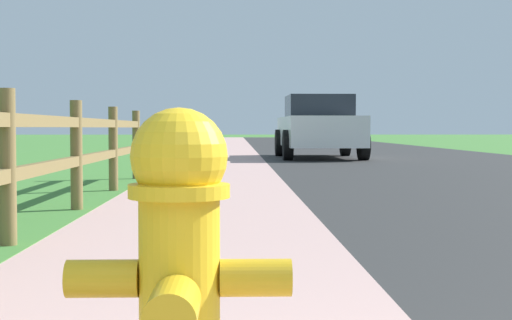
# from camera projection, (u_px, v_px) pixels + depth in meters

# --- Properties ---
(ground_plane) EXTENTS (120.00, 120.00, 0.00)m
(ground_plane) POSITION_uv_depth(u_px,v_px,m) (256.00, 151.00, 25.11)
(ground_plane) COLOR #417C33
(road_asphalt) EXTENTS (7.00, 66.00, 0.01)m
(road_asphalt) POSITION_uv_depth(u_px,v_px,m) (352.00, 149.00, 27.21)
(road_asphalt) COLOR #2D2D2D
(road_asphalt) RESTS_ON ground
(curb_concrete) EXTENTS (6.00, 66.00, 0.01)m
(curb_concrete) POSITION_uv_depth(u_px,v_px,m) (170.00, 149.00, 27.02)
(curb_concrete) COLOR #C19993
(curb_concrete) RESTS_ON ground
(grass_verge) EXTENTS (5.00, 66.00, 0.00)m
(grass_verge) POSITION_uv_depth(u_px,v_px,m) (127.00, 149.00, 26.98)
(grass_verge) COLOR #417C33
(grass_verge) RESTS_ON ground
(fire_hydrant) EXTENTS (0.58, 0.47, 0.81)m
(fire_hydrant) POSITION_uv_depth(u_px,v_px,m) (179.00, 260.00, 1.94)
(fire_hydrant) COLOR yellow
(fire_hydrant) RESTS_ON ground
(rail_fence) EXTENTS (0.11, 10.74, 1.01)m
(rail_fence) POSITION_uv_depth(u_px,v_px,m) (48.00, 150.00, 5.92)
(rail_fence) COLOR brown
(rail_fence) RESTS_ON ground
(parked_suv_white) EXTENTS (2.03, 4.45, 1.57)m
(parked_suv_white) POSITION_uv_depth(u_px,v_px,m) (319.00, 127.00, 19.11)
(parked_suv_white) COLOR white
(parked_suv_white) RESTS_ON ground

